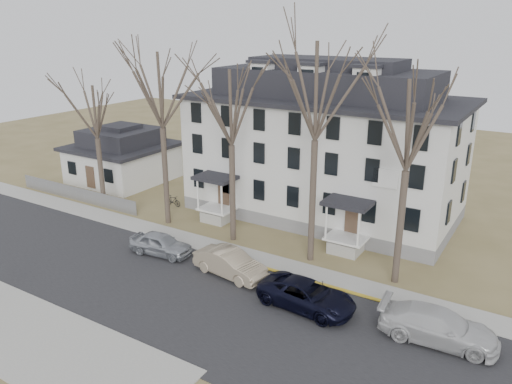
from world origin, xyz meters
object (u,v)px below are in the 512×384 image
Objects in this scene: car_navy at (307,296)px; tree_mid_right at (411,119)px; car_tan at (230,264)px; boarding_house at (324,147)px; small_house at (123,157)px; tree_bungalow at (94,108)px; tree_mid_left at (231,102)px; bicycle_right at (173,201)px; car_white at (438,327)px; tree_far_left at (160,85)px; bicycle_left at (214,216)px; tree_center at (317,85)px; car_silver at (161,244)px.

tree_mid_right is at bearing -26.40° from car_navy.
tree_mid_right reaches higher than car_tan.
car_tan is at bearing 85.43° from car_navy.
boarding_house is 2.39× the size of small_house.
tree_mid_right is 24.54m from tree_bungalow.
tree_mid_right is 10.82m from car_navy.
tree_mid_left reaches higher than tree_bungalow.
small_house is 5.70× the size of bicycle_right.
car_white is (3.46, -4.73, -8.80)m from tree_mid_right.
tree_far_left is 10.49m from bicycle_right.
bicycle_left is (9.78, 2.11, -7.71)m from tree_bungalow.
car_tan is at bearing -102.80° from bicycle_left.
tree_center reaches higher than tree_mid_left.
car_silver is 11.03m from car_navy.
tree_mid_right is at bearing 0.00° from tree_mid_left.
tree_far_left reaches higher than car_white.
car_silver is (-8.64, -4.51, -10.36)m from tree_center.
car_silver is (-14.14, -4.51, -8.88)m from tree_mid_right.
tree_mid_right reaches higher than tree_bungalow.
car_silver is 5.50m from car_tan.
small_house is at bearing 69.54° from car_navy.
car_tan reaches higher than bicycle_left.
bicycle_right is (-16.36, 8.24, -0.28)m from car_navy.
small_house is at bearing 122.84° from tree_bungalow.
car_white is at bearing -47.13° from boarding_house.
car_navy is 3.47× the size of bicycle_right.
car_silver is (-5.64, -12.67, -4.65)m from boarding_house.
bicycle_left is (-3.22, 2.11, -9.19)m from tree_mid_left.
bicycle_left is 4.84m from bicycle_right.
tree_mid_right is 1.18× the size of tree_bungalow.
tree_center is at bearing -68.21° from bicycle_left.
car_silver is 17.60m from car_white.
bicycle_left is at bearing -1.92° from car_silver.
tree_mid_right is 8.34× the size of bicycle_right.
bicycle_left is (-9.22, 2.11, -10.67)m from tree_center.
tree_mid_right is at bearing -55.04° from car_tan.
car_white is at bearing -97.63° from car_silver.
tree_mid_right is (28.50, -6.20, 7.35)m from small_house.
bicycle_left is (-6.22, -6.05, -4.97)m from boarding_house.
car_tan reaches higher than car_silver.
tree_bungalow is 29.29m from car_white.
boarding_house is 3.78× the size of car_white.
tree_mid_left is at bearing -37.26° from car_silver.
tree_far_left is 2.59× the size of car_navy.
bicycle_right is at bearing 63.06° from car_tan.
car_navy is at bearing 90.84° from car_white.
tree_center is at bearing 180.00° from tree_mid_right.
tree_mid_right is 10.58m from car_white.
tree_mid_right is at bearing 0.00° from tree_far_left.
car_white is (31.96, -10.93, -1.45)m from small_house.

